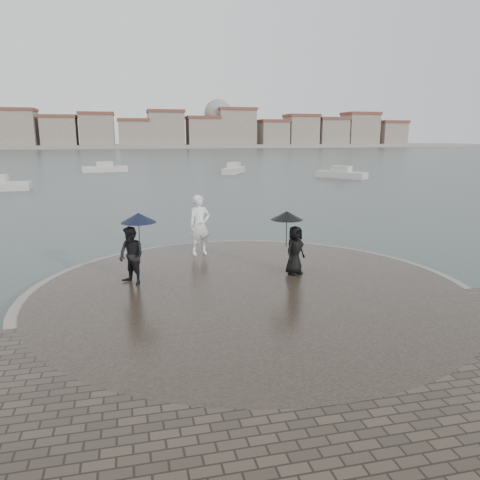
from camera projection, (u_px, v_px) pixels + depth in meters
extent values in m
plane|color=#2B3835|center=(294.00, 356.00, 9.85)|extent=(400.00, 400.00, 0.00)
cylinder|color=gray|center=(251.00, 295.00, 13.13)|extent=(12.50, 12.50, 0.32)
cylinder|color=#2D261E|center=(251.00, 294.00, 13.13)|extent=(11.90, 11.90, 0.36)
imported|color=white|center=(200.00, 225.00, 16.54)|extent=(0.86, 0.65, 2.12)
imported|color=black|center=(131.00, 256.00, 13.27)|extent=(1.00, 1.02, 1.66)
cylinder|color=black|center=(139.00, 237.00, 13.31)|extent=(0.02, 0.02, 0.90)
cone|color=#101932|center=(138.00, 218.00, 13.19)|extent=(1.03, 1.03, 0.28)
imported|color=black|center=(295.00, 250.00, 14.23)|extent=(0.88, 0.79, 1.50)
cylinder|color=black|center=(286.00, 232.00, 14.15)|extent=(0.02, 0.02, 0.90)
cone|color=black|center=(287.00, 215.00, 14.03)|extent=(1.01, 1.01, 0.26)
cube|color=gray|center=(134.00, 146.00, 164.27)|extent=(260.00, 20.00, 1.20)
cube|color=gray|center=(17.00, 130.00, 151.74)|extent=(12.00, 10.00, 12.00)
cube|color=brown|center=(15.00, 110.00, 150.31)|extent=(12.60, 10.60, 1.00)
cube|color=gray|center=(60.00, 133.00, 154.95)|extent=(11.00, 10.00, 10.00)
cube|color=brown|center=(58.00, 116.00, 153.74)|extent=(11.60, 10.60, 1.00)
cube|color=gray|center=(97.00, 132.00, 157.59)|extent=(11.00, 10.00, 11.00)
cube|color=brown|center=(96.00, 114.00, 156.27)|extent=(11.60, 10.60, 1.00)
cube|color=gray|center=(134.00, 135.00, 160.57)|extent=(10.00, 10.00, 9.00)
cube|color=brown|center=(133.00, 120.00, 159.47)|extent=(10.60, 10.60, 1.00)
cube|color=gray|center=(166.00, 131.00, 162.76)|extent=(12.00, 10.00, 12.00)
cube|color=brown|center=(165.00, 111.00, 161.33)|extent=(12.60, 10.60, 1.00)
cube|color=gray|center=(203.00, 134.00, 165.96)|extent=(11.00, 10.00, 10.00)
cube|color=brown|center=(203.00, 118.00, 164.76)|extent=(11.60, 10.60, 1.00)
cube|color=gray|center=(236.00, 129.00, 168.39)|extent=(13.00, 10.00, 13.00)
cube|color=brown|center=(236.00, 109.00, 166.85)|extent=(13.60, 10.60, 1.00)
cube|color=gray|center=(273.00, 135.00, 172.04)|extent=(10.00, 10.00, 9.00)
cube|color=brown|center=(273.00, 121.00, 170.94)|extent=(10.60, 10.60, 1.00)
cube|color=gray|center=(301.00, 132.00, 174.35)|extent=(11.00, 10.00, 11.00)
cube|color=brown|center=(301.00, 116.00, 173.03)|extent=(11.60, 10.60, 1.00)
cube|color=gray|center=(331.00, 134.00, 177.21)|extent=(11.00, 10.00, 10.00)
cube|color=brown|center=(331.00, 119.00, 176.01)|extent=(11.60, 10.60, 1.00)
cube|color=gray|center=(360.00, 131.00, 179.75)|extent=(12.00, 10.00, 12.00)
cube|color=brown|center=(361.00, 114.00, 178.32)|extent=(12.60, 10.60, 1.00)
cube|color=gray|center=(390.00, 135.00, 183.06)|extent=(10.00, 10.00, 9.00)
cube|color=brown|center=(391.00, 122.00, 181.96)|extent=(10.60, 10.60, 1.00)
sphere|color=gray|center=(218.00, 114.00, 167.70)|extent=(10.00, 10.00, 10.00)
cube|color=beige|center=(234.00, 171.00, 56.64)|extent=(3.92, 5.63, 0.90)
cube|color=beige|center=(234.00, 166.00, 56.51)|extent=(1.98, 2.33, 0.90)
cube|color=beige|center=(341.00, 176.00, 50.29)|extent=(4.67, 5.31, 0.90)
cube|color=beige|center=(341.00, 170.00, 50.16)|extent=(2.18, 2.31, 0.90)
cube|color=beige|center=(105.00, 170.00, 58.57)|extent=(5.57, 1.85, 0.90)
cube|color=beige|center=(105.00, 165.00, 58.44)|extent=(2.05, 1.29, 0.90)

